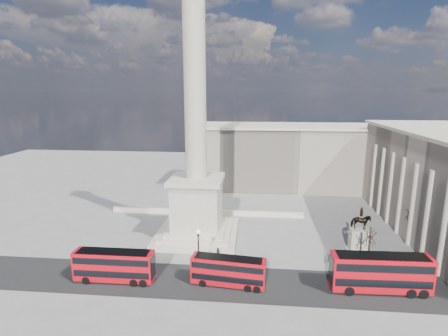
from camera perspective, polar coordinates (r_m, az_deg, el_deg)
ground at (r=59.16m, az=-5.18°, el=-12.93°), size 180.00×180.00×0.00m
asphalt_road at (r=49.73m, az=-1.43°, el=-18.15°), size 120.00×9.00×0.01m
nelsons_column at (r=59.67m, az=-4.55°, el=0.44°), size 14.00×14.00×49.85m
balustrade_wall at (r=73.53m, az=-2.90°, el=-7.22°), size 40.00×0.60×1.10m
building_northeast at (r=94.52m, az=11.30°, el=1.89°), size 51.00×17.00×16.60m
red_bus_a at (r=51.11m, az=-17.42°, el=-14.94°), size 10.76×2.57×4.36m
red_bus_b at (r=48.06m, az=0.80°, el=-16.45°), size 10.03×3.34×3.99m
red_bus_c at (r=50.72m, az=24.25°, el=-15.31°), size 12.45×3.19×5.02m
victorian_lamp at (r=49.07m, az=-4.19°, el=-13.15°), size 0.60×0.60×7.03m
equestrian_statue at (r=60.40m, az=21.21°, el=-10.50°), size 3.61×2.71×7.62m
bare_tree_near at (r=53.27m, az=22.77°, el=-10.07°), size 1.68×1.68×7.36m
bare_tree_mid at (r=67.21m, az=28.22°, el=-6.43°), size 1.76×1.76×6.67m
bare_tree_far at (r=77.82m, az=26.62°, el=-3.23°), size 1.87×1.87×7.65m
pedestrian_walking at (r=55.77m, az=21.39°, el=-14.57°), size 0.68×0.62×1.55m
pedestrian_standing at (r=56.66m, az=22.13°, el=-14.14°), size 1.02×0.97×1.65m
pedestrian_crossing at (r=55.47m, az=-1.01°, el=-13.67°), size 0.73×1.13×1.78m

